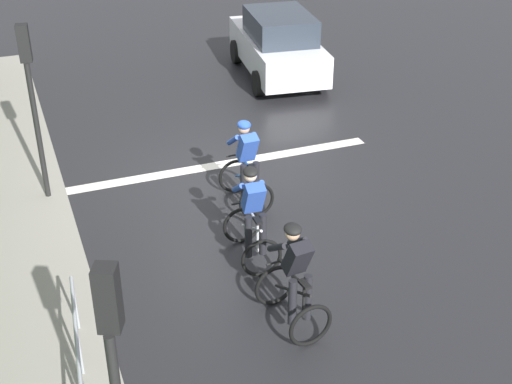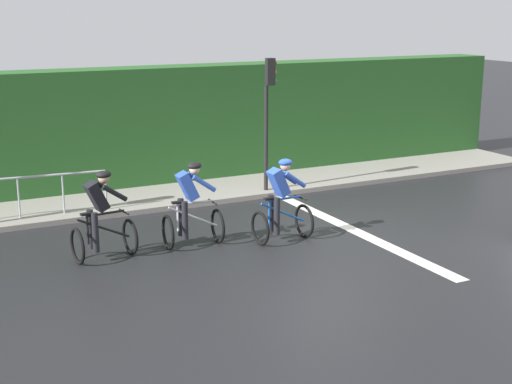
# 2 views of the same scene
# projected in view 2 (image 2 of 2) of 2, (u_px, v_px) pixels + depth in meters

# --- Properties ---
(ground_plane) EXTENTS (80.00, 80.00, 0.00)m
(ground_plane) POSITION_uv_depth(u_px,v_px,m) (326.00, 231.00, 15.10)
(ground_plane) COLOR black
(sidewalk_kerb) EXTENTS (2.80, 21.66, 0.12)m
(sidewalk_kerb) POSITION_uv_depth(u_px,v_px,m) (164.00, 193.00, 17.93)
(sidewalk_kerb) COLOR gray
(sidewalk_kerb) RESTS_ON ground
(stone_wall_low) EXTENTS (0.44, 21.66, 0.67)m
(stone_wall_low) POSITION_uv_depth(u_px,v_px,m) (152.00, 175.00, 18.64)
(stone_wall_low) COLOR gray
(stone_wall_low) RESTS_ON ground
(hedge_wall) EXTENTS (1.10, 21.66, 3.05)m
(hedge_wall) POSITION_uv_depth(u_px,v_px,m) (146.00, 127.00, 18.61)
(hedge_wall) COLOR #265623
(hedge_wall) RESTS_ON ground
(road_marking_stop_line) EXTENTS (7.00, 0.30, 0.01)m
(road_marking_stop_line) POSITION_uv_depth(u_px,v_px,m) (348.00, 227.00, 15.33)
(road_marking_stop_line) COLOR silver
(road_marking_stop_line) RESTS_ON ground
(cyclist_lead) EXTENTS (0.79, 1.15, 1.66)m
(cyclist_lead) POSITION_uv_depth(u_px,v_px,m) (101.00, 218.00, 13.20)
(cyclist_lead) COLOR black
(cyclist_lead) RESTS_ON ground
(cyclist_second) EXTENTS (0.73, 1.11, 1.66)m
(cyclist_second) POSITION_uv_depth(u_px,v_px,m) (191.00, 207.00, 13.94)
(cyclist_second) COLOR black
(cyclist_second) RESTS_ON ground
(cyclist_mid) EXTENTS (0.72, 1.11, 1.66)m
(cyclist_mid) POSITION_uv_depth(u_px,v_px,m) (281.00, 202.00, 14.23)
(cyclist_mid) COLOR black
(cyclist_mid) RESTS_ON ground
(traffic_light_near_crossing) EXTENTS (0.23, 0.31, 3.34)m
(traffic_light_near_crossing) POSITION_uv_depth(u_px,v_px,m) (269.00, 105.00, 17.49)
(traffic_light_near_crossing) COLOR black
(traffic_light_near_crossing) RESTS_ON ground
(pedestrian_railing_kerbside) EXTENTS (0.31, 2.81, 1.03)m
(pedestrian_railing_kerbside) POSITION_uv_depth(u_px,v_px,m) (41.00, 187.00, 15.62)
(pedestrian_railing_kerbside) COLOR #999EA3
(pedestrian_railing_kerbside) RESTS_ON ground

